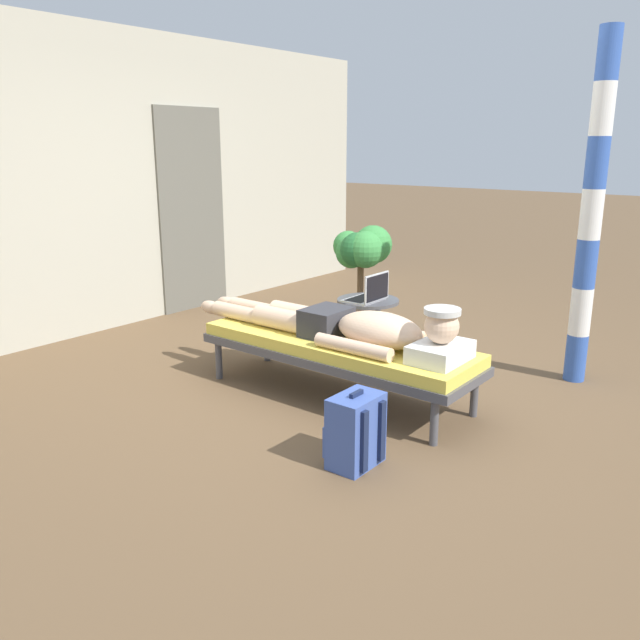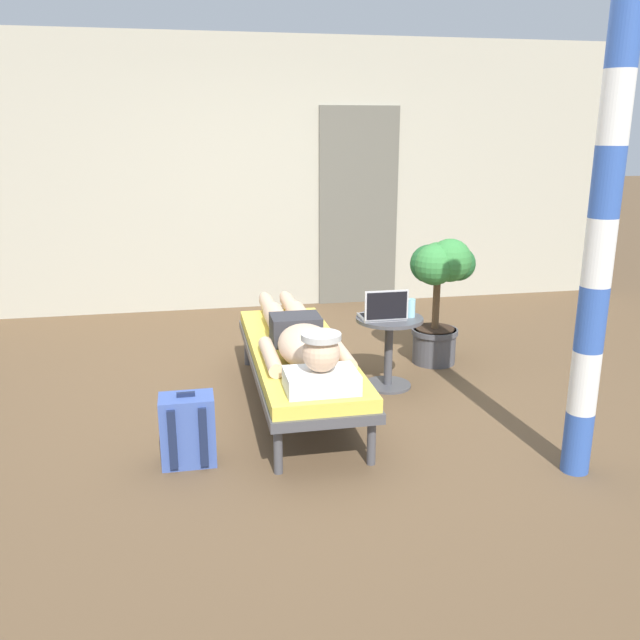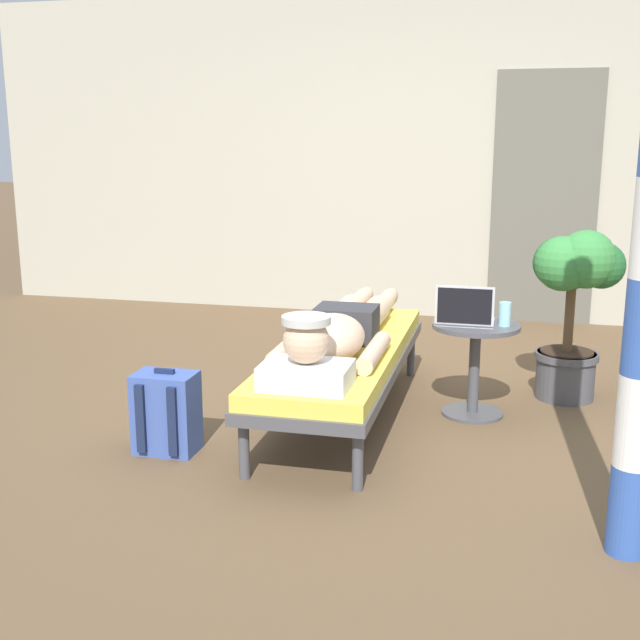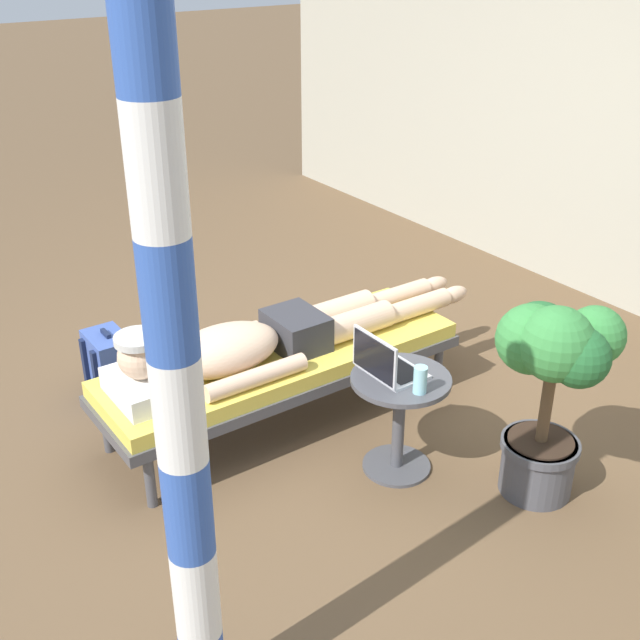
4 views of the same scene
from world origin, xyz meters
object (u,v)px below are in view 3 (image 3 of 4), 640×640
Objects in this scene: laptop at (465,315)px; potted_plant at (574,285)px; lounge_chair at (343,357)px; backpack at (167,413)px; person_reclining at (339,331)px; side_table at (475,353)px; drink_glass at (505,314)px.

laptop is 0.31× the size of potted_plant.
potted_plant is (1.22, 0.65, 0.34)m from lounge_chair.
backpack is 0.42× the size of potted_plant.
laptop is at bearing 23.62° from person_reclining.
laptop is (-0.06, -0.05, 0.23)m from side_table.
backpack is at bearing -137.63° from lounge_chair.
potted_plant is (0.58, 0.47, 0.10)m from laptop.
person_reclining is 1.44m from potted_plant.
potted_plant reaches higher than laptop.
drink_glass is 0.31× the size of backpack.
potted_plant is (0.52, 0.42, 0.33)m from side_table.
person_reclining reaches higher than drink_glass.
person_reclining reaches higher than side_table.
person_reclining is at bearing -90.00° from lounge_chair.
potted_plant reaches higher than person_reclining.
lounge_chair is at bearing -166.36° from drink_glass.
backpack is (-0.74, -0.57, -0.32)m from person_reclining.
potted_plant is (0.37, 0.44, 0.09)m from drink_glass.
person_reclining is 0.91m from drink_glass.
laptop reaches higher than lounge_chair.
drink_glass is at bearing -130.38° from potted_plant.
side_table is 0.28m from drink_glass.
person_reclining is 4.15× the size of side_table.
side_table is at bearing 173.08° from drink_glass.
backpack is 2.41m from potted_plant.
backpack is at bearing -151.00° from drink_glass.
laptop is at bearing -171.05° from drink_glass.
drink_glass is at bearing 13.64° from lounge_chair.
laptop is 2.36× the size of drink_glass.
potted_plant is at bearing 27.85° from lounge_chair.
drink_glass reaches higher than backpack.
laptop is 0.76m from potted_plant.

